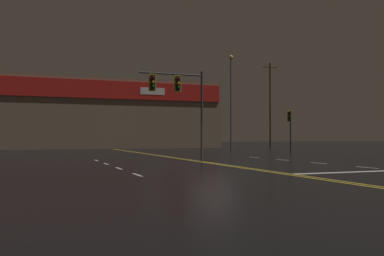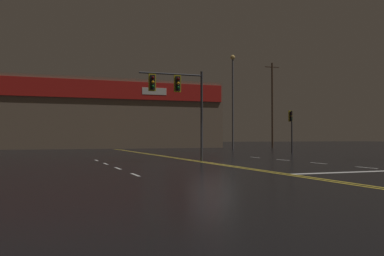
{
  "view_description": "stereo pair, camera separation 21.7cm",
  "coord_description": "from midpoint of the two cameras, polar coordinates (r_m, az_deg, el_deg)",
  "views": [
    {
      "loc": [
        -9.34,
        -21.34,
        1.43
      ],
      "look_at": [
        0.0,
        3.31,
        2.0
      ],
      "focal_mm": 40.0,
      "sensor_mm": 36.0,
      "label": 1
    },
    {
      "loc": [
        -9.13,
        -21.42,
        1.43
      ],
      "look_at": [
        0.0,
        3.31,
        2.0
      ],
      "focal_mm": 40.0,
      "sensor_mm": 36.0,
      "label": 2
    }
  ],
  "objects": [
    {
      "name": "traffic_signal_median",
      "position": [
        24.96,
        -1.8,
        4.81
      ],
      "size": [
        3.87,
        0.36,
        5.35
      ],
      "color": "#38383D",
      "rests_on": "ground"
    },
    {
      "name": "utility_pole_row",
      "position": [
        52.92,
        -8.48,
        3.33
      ],
      "size": [
        46.86,
        0.26,
        11.78
      ],
      "color": "#4C3828",
      "rests_on": "ground"
    },
    {
      "name": "traffic_signal_corner_northeast",
      "position": [
        39.39,
        13.24,
        0.81
      ],
      "size": [
        0.42,
        0.36,
        3.83
      ],
      "color": "#38383D",
      "rests_on": "ground"
    },
    {
      "name": "ground_plane",
      "position": [
        23.33,
        3.1,
        -4.75
      ],
      "size": [
        200.0,
        200.0,
        0.0
      ],
      "primitive_type": "plane",
      "color": "black"
    },
    {
      "name": "road_markings",
      "position": [
        22.45,
        7.42,
        -4.87
      ],
      "size": [
        16.41,
        60.0,
        0.01
      ],
      "color": "gold",
      "rests_on": "ground"
    },
    {
      "name": "building_backdrop",
      "position": [
        58.62,
        -11.18,
        1.73
      ],
      "size": [
        29.69,
        10.23,
        8.85
      ],
      "color": "#7A6651",
      "rests_on": "ground"
    },
    {
      "name": "streetlight_far_right",
      "position": [
        51.71,
        5.57,
        5.01
      ],
      "size": [
        0.56,
        0.56,
        11.32
      ],
      "color": "#59595E",
      "rests_on": "ground"
    }
  ]
}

